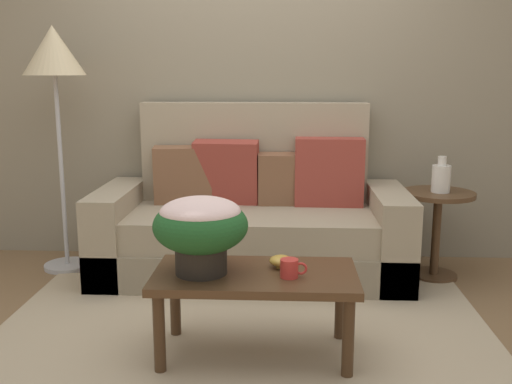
% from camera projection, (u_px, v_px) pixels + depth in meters
% --- Properties ---
extents(ground_plane, '(14.00, 14.00, 0.00)m').
position_uv_depth(ground_plane, '(244.00, 325.00, 3.29)').
color(ground_plane, brown).
extents(wall_back, '(6.40, 0.12, 2.99)m').
position_uv_depth(wall_back, '(256.00, 55.00, 4.31)').
color(wall_back, gray).
rests_on(wall_back, ground).
extents(area_rug, '(2.68, 1.64, 0.01)m').
position_uv_depth(area_rug, '(244.00, 327.00, 3.24)').
color(area_rug, tan).
rests_on(area_rug, ground).
extents(couch, '(2.09, 0.88, 1.16)m').
position_uv_depth(couch, '(253.00, 223.00, 4.09)').
color(couch, gray).
rests_on(couch, ground).
extents(coffee_table, '(0.98, 0.51, 0.43)m').
position_uv_depth(coffee_table, '(255.00, 284.00, 2.87)').
color(coffee_table, '#442D1B').
rests_on(coffee_table, ground).
extents(side_table, '(0.48, 0.48, 0.60)m').
position_uv_depth(side_table, '(437.00, 219.00, 3.97)').
color(side_table, '#4C331E').
rests_on(side_table, ground).
extents(floor_lamp, '(0.41, 0.41, 1.68)m').
position_uv_depth(floor_lamp, '(54.00, 65.00, 3.96)').
color(floor_lamp, '#B2B2B7').
rests_on(floor_lamp, ground).
extents(potted_plant, '(0.45, 0.45, 0.37)m').
position_uv_depth(potted_plant, '(201.00, 226.00, 2.80)').
color(potted_plant, black).
rests_on(potted_plant, coffee_table).
extents(coffee_mug, '(0.13, 0.09, 0.09)m').
position_uv_depth(coffee_mug, '(290.00, 268.00, 2.77)').
color(coffee_mug, red).
rests_on(coffee_mug, coffee_table).
extents(snack_bowl, '(0.12, 0.12, 0.06)m').
position_uv_depth(snack_bowl, '(281.00, 261.00, 2.91)').
color(snack_bowl, gold).
rests_on(snack_bowl, coffee_table).
extents(table_vase, '(0.12, 0.12, 0.24)m').
position_uv_depth(table_vase, '(441.00, 178.00, 3.90)').
color(table_vase, silver).
rests_on(table_vase, side_table).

